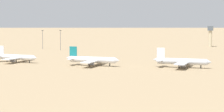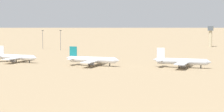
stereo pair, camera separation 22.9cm
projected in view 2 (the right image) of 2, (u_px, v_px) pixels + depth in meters
name	position (u px, v px, depth m)	size (l,w,h in m)	color
ground	(135.00, 66.00, 304.70)	(4000.00, 4000.00, 0.00)	#9E8460
ridge_far_west	(17.00, 1.00, 1428.88)	(274.50, 231.55, 128.21)	gray
ridge_west	(133.00, 7.00, 1426.80)	(257.70, 235.90, 90.19)	gray
parked_jet_white_2	(16.00, 57.00, 327.52)	(32.97, 27.96, 10.89)	silver
parked_jet_teal_3	(92.00, 60.00, 306.62)	(36.03, 30.30, 11.90)	silver
parked_jet_white_4	(181.00, 61.00, 296.22)	(35.92, 30.17, 11.87)	silver
control_tower	(210.00, 34.00, 467.89)	(5.20, 5.20, 20.03)	#C6B793
light_pole_west	(61.00, 39.00, 427.75)	(1.80, 0.50, 17.62)	#59595E
light_pole_mid	(43.00, 38.00, 441.14)	(1.80, 0.50, 16.95)	#59595E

